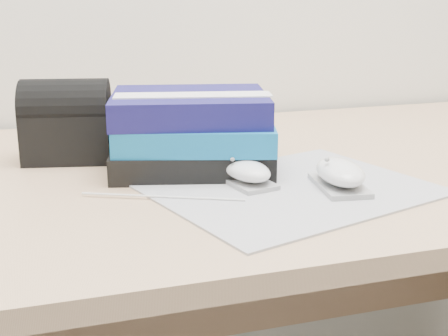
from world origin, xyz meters
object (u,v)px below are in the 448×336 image
object	(u,v)px
desk	(243,274)
pouch	(67,121)
book_stack	(193,132)
mouse_rear	(246,172)
mouse_front	(340,174)

from	to	relation	value
desk	pouch	bearing A→B (deg)	169.52
book_stack	mouse_rear	bearing A→B (deg)	-65.91
mouse_rear	book_stack	world-z (taller)	book_stack
desk	pouch	xyz separation A→B (m)	(-0.30, 0.06, 0.30)
book_stack	pouch	distance (m)	0.22
desk	pouch	distance (m)	0.43
mouse_rear	mouse_front	bearing A→B (deg)	-25.71
mouse_front	pouch	distance (m)	0.47
mouse_front	pouch	size ratio (longest dim) A/B	0.75
mouse_rear	book_stack	bearing A→B (deg)	114.09
book_stack	mouse_front	bearing A→B (deg)	-45.01
book_stack	desk	bearing A→B (deg)	28.67
desk	book_stack	world-z (taller)	book_stack
mouse_rear	desk	bearing A→B (deg)	71.98
pouch	book_stack	bearing A→B (deg)	-31.14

